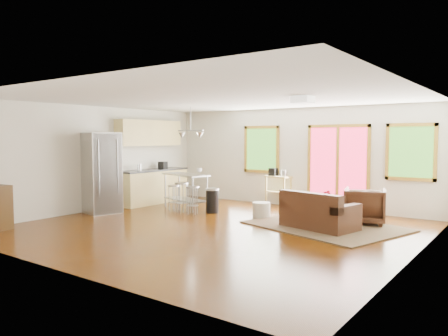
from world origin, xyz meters
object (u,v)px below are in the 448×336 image
Objects in this scene: loveseat at (318,214)px; island at (185,185)px; rug at (326,226)px; refrigerator at (101,173)px; kitchen_cart at (278,180)px; armchair at (365,204)px; ottoman at (311,209)px; coffee_table at (337,208)px.

island is (-3.81, 0.39, 0.32)m from loveseat.
rug is 5.41m from refrigerator.
rug is at bearing -41.64° from kitchen_cart.
loveseat is 5.26m from refrigerator.
refrigerator reaches higher than rug.
armchair is 6.13m from refrigerator.
refrigerator reaches higher than kitchen_cart.
rug is 5.13× the size of ottoman.
island is at bearing -172.52° from loveseat.
rug is 1.03m from armchair.
ottoman reaches higher than rug.
refrigerator is (-5.09, -1.57, 0.96)m from rug.
island is at bearing 178.88° from rug.
refrigerator is at bearing -127.32° from island.
kitchen_cart reaches higher than island.
kitchen_cart is (-2.72, 1.16, 0.27)m from armchair.
island reaches higher than armchair.
refrigerator is at bearing -162.85° from rug.
kitchen_cart is at bearing 148.40° from coffee_table.
ottoman is at bearing 161.84° from coffee_table.
loveseat is at bearing -46.35° from kitchen_cart.
ottoman is 3.25m from island.
refrigerator reaches higher than loveseat.
refrigerator is (-5.11, -2.15, 0.66)m from coffee_table.
coffee_table reaches higher than rug.
refrigerator is at bearing -157.17° from coffee_table.
coffee_table is 1.03× the size of kitchen_cart.
armchair is at bearing 36.63° from refrigerator.
loveseat is 1.32m from ottoman.
loveseat is 2.82× the size of ottoman.
island is at bearing -7.51° from armchair.
coffee_table is 5.59m from refrigerator.
loveseat is at bearing -59.25° from ottoman.
armchair is 0.43× the size of refrigerator.
rug is at bearing 31.26° from refrigerator.
coffee_table is 0.57m from armchair.
refrigerator is at bearing -151.43° from ottoman.
coffee_table is 0.68× the size of island.
rug is at bearing -1.12° from island.
coffee_table is at bearing 100.20° from loveseat.
armchair reaches higher than rug.
loveseat is 3.12m from kitchen_cart.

